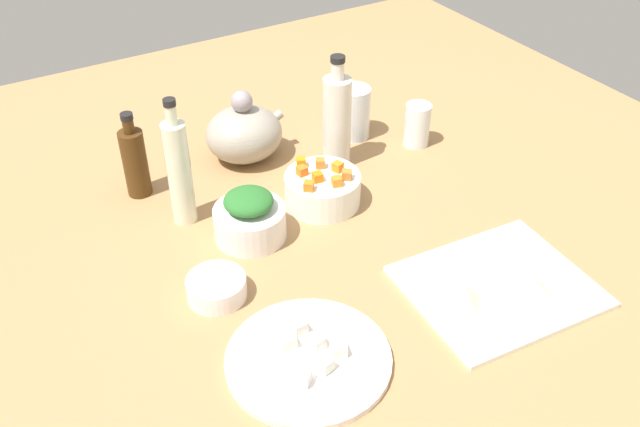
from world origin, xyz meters
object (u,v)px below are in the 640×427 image
object	(u,v)px
cutting_board	(498,287)
bottle_1	(179,171)
drinking_glass_1	(417,125)
plate_tofu	(308,360)
drinking_glass_0	(353,113)
bowl_greens	(250,223)
teapot	(243,133)
bowl_small_side	(217,288)
bottle_0	(135,161)
bowl_carrots	(323,189)
bottle_2	(337,120)

from	to	relation	value
cutting_board	bottle_1	world-z (taller)	bottle_1
drinking_glass_1	plate_tofu	bearing A→B (deg)	-140.75
drinking_glass_0	bowl_greens	bearing A→B (deg)	-149.73
bowl_greens	teapot	world-z (taller)	teapot
bowl_small_side	drinking_glass_0	distance (cm)	58.61
bottle_1	drinking_glass_1	xyz separation A→B (cm)	(54.99, -0.18, -6.19)
bottle_0	drinking_glass_1	distance (cm)	61.01
bowl_carrots	bottle_1	bearing A→B (deg)	160.72
plate_tofu	bowl_small_side	world-z (taller)	bowl_small_side
bottle_1	bottle_2	xyz separation A→B (cm)	(35.50, 2.27, -0.57)
bottle_2	bowl_carrots	bearing A→B (deg)	-132.26
drinking_glass_0	cutting_board	bearing A→B (deg)	-96.81
plate_tofu	bottle_2	distance (cm)	57.23
cutting_board	bowl_small_side	distance (cm)	47.56
bowl_small_side	bottle_1	size ratio (longest dim) A/B	0.39
plate_tofu	drinking_glass_0	size ratio (longest dim) A/B	2.13
bowl_greens	drinking_glass_0	size ratio (longest dim) A/B	1.12
teapot	bottle_2	distance (cm)	20.41
bowl_carrots	bottle_1	world-z (taller)	bottle_1
bottle_0	bottle_2	bearing A→B (deg)	-14.98
bowl_greens	bowl_small_side	distance (cm)	16.80
plate_tofu	bowl_small_side	bearing A→B (deg)	106.03
plate_tofu	bowl_small_side	size ratio (longest dim) A/B	2.53
bottle_0	bottle_1	size ratio (longest dim) A/B	0.70
bowl_small_side	cutting_board	bearing A→B (deg)	-28.67
bottle_1	drinking_glass_0	distance (cm)	46.14
cutting_board	bowl_greens	size ratio (longest dim) A/B	2.26
cutting_board	bottle_0	size ratio (longest dim) A/B	1.66
drinking_glass_0	bowl_carrots	bearing A→B (deg)	-135.74
bowl_small_side	bottle_0	world-z (taller)	bottle_0
drinking_glass_0	teapot	bearing A→B (deg)	170.89
bottle_1	drinking_glass_1	size ratio (longest dim) A/B	2.66
bowl_small_side	drinking_glass_1	size ratio (longest dim) A/B	1.04
cutting_board	bowl_greens	distance (cm)	45.56
cutting_board	plate_tofu	world-z (taller)	plate_tofu
bottle_1	teapot	bearing A→B (deg)	35.94
bottle_2	bowl_small_side	bearing A→B (deg)	-147.28
teapot	drinking_glass_1	xyz separation A→B (cm)	(35.57, -14.26, -1.32)
drinking_glass_1	cutting_board	bearing A→B (deg)	-110.37
bowl_greens	bowl_carrots	bearing A→B (deg)	7.78
cutting_board	bowl_carrots	world-z (taller)	bowl_carrots
teapot	bottle_0	distance (cm)	24.01
bowl_carrots	bowl_small_side	distance (cm)	32.20
bowl_small_side	drinking_glass_0	size ratio (longest dim) A/B	0.84
bowl_carrots	cutting_board	bearing A→B (deg)	-70.91
cutting_board	bowl_greens	xyz separation A→B (cm)	(-29.68, 34.47, 2.60)
drinking_glass_0	plate_tofu	bearing A→B (deg)	-128.58
plate_tofu	bottle_2	xyz separation A→B (cm)	(33.24, 45.53, 9.83)
cutting_board	bottle_0	distance (cm)	72.84
drinking_glass_0	bottle_1	bearing A→B (deg)	-167.39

